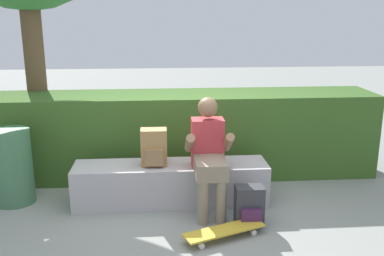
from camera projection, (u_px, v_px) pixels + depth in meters
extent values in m
plane|color=gray|center=(172.00, 217.00, 4.53)|extent=(24.00, 24.00, 0.00)
cube|color=#ACA6A8|center=(171.00, 183.00, 4.82)|extent=(2.12, 0.47, 0.45)
cube|color=#B73338|center=(207.00, 142.00, 4.66)|extent=(0.34, 0.22, 0.52)
sphere|color=#8C6647|center=(208.00, 107.00, 4.55)|extent=(0.21, 0.21, 0.21)
cube|color=gray|center=(211.00, 168.00, 4.40)|extent=(0.32, 0.40, 0.17)
cylinder|color=gray|center=(203.00, 203.00, 4.33)|extent=(0.11, 0.11, 0.45)
cylinder|color=gray|center=(221.00, 202.00, 4.35)|extent=(0.11, 0.11, 0.45)
cylinder|color=#8C6647|center=(190.00, 143.00, 4.49)|extent=(0.09, 0.33, 0.27)
cylinder|color=#8C6647|center=(228.00, 142.00, 4.52)|extent=(0.09, 0.33, 0.27)
cube|color=gold|center=(224.00, 230.00, 4.10)|extent=(0.82, 0.48, 0.02)
cylinder|color=silver|center=(245.00, 226.00, 4.29)|extent=(0.06, 0.05, 0.05)
cylinder|color=silver|center=(253.00, 232.00, 4.16)|extent=(0.06, 0.05, 0.05)
cylinder|color=silver|center=(194.00, 238.00, 4.06)|extent=(0.06, 0.05, 0.05)
cylinder|color=silver|center=(201.00, 246.00, 3.93)|extent=(0.06, 0.05, 0.05)
cube|color=#A37A47|center=(154.00, 147.00, 4.70)|extent=(0.28, 0.18, 0.40)
cube|color=olive|center=(154.00, 158.00, 4.61)|extent=(0.20, 0.05, 0.18)
cube|color=#333338|center=(249.00, 205.00, 4.34)|extent=(0.28, 0.18, 0.40)
cube|color=#462149|center=(251.00, 218.00, 4.25)|extent=(0.20, 0.05, 0.18)
cube|color=#345820|center=(147.00, 135.00, 5.59)|extent=(5.80, 0.79, 1.06)
cylinder|color=brown|center=(35.00, 64.00, 5.67)|extent=(0.26, 0.26, 2.80)
cylinder|color=#3D6B47|center=(12.00, 167.00, 4.78)|extent=(0.43, 0.43, 0.84)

